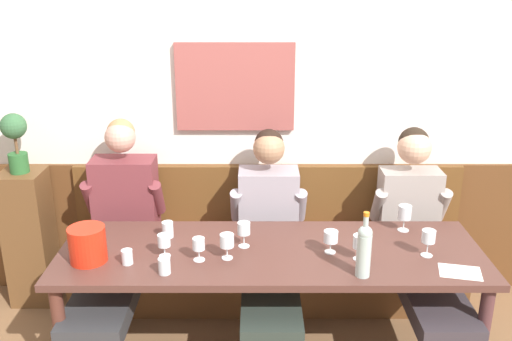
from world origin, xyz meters
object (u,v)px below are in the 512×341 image
object	(u,v)px
person_center_left_seat	(118,239)
wine_glass_center_rear	(228,242)
wine_glass_left_end	(429,237)
water_tumbler_left	(168,229)
wine_glass_near_bucket	(405,214)
water_tumbler_center	(128,257)
wine_glass_mid_right	(165,242)
wine_glass_mid_left	(361,243)
ice_bucket	(88,244)
wine_glass_by_bottle	(199,245)
wine_bottle_green_tall	(365,249)
dining_table	(271,262)
wine_glass_center_front	(245,230)
wine_glass_right_end	(331,238)
person_center_right_seat	(421,242)
wall_bench	(269,265)
person_right_seat	(270,243)
potted_plant	(16,137)
water_tumbler_right	(165,266)

from	to	relation	value
person_center_left_seat	wine_glass_center_rear	size ratio (longest dim) A/B	9.30
wine_glass_left_end	water_tumbler_left	xyz separation A→B (m)	(-1.45, 0.23, -0.06)
wine_glass_near_bucket	water_tumbler_center	bearing A→B (deg)	-165.40
wine_glass_mid_right	water_tumbler_left	distance (m)	0.24
wine_glass_near_bucket	wine_glass_mid_left	bearing A→B (deg)	-132.10
ice_bucket	wine_glass_by_bottle	size ratio (longest dim) A/B	1.52
wine_bottle_green_tall	wine_glass_center_rear	world-z (taller)	wine_bottle_green_tall
dining_table	wine_glass_center_front	world-z (taller)	wine_glass_center_front
wine_bottle_green_tall	wine_glass_by_bottle	distance (m)	0.87
dining_table	wine_glass_right_end	distance (m)	0.37
water_tumbler_left	wine_glass_near_bucket	bearing A→B (deg)	3.63
wine_glass_mid_left	dining_table	bearing A→B (deg)	167.24
ice_bucket	wine_glass_center_front	xyz separation A→B (m)	(0.83, 0.17, 0.01)
person_center_left_seat	person_center_right_seat	xyz separation A→B (m)	(1.86, -0.02, -0.01)
person_center_left_seat	wine_glass_left_end	xyz separation A→B (m)	(1.79, -0.38, 0.20)
wall_bench	wine_glass_center_rear	world-z (taller)	wall_bench
wall_bench	wine_glass_center_front	size ratio (longest dim) A/B	18.14
person_center_right_seat	wine_glass_left_end	bearing A→B (deg)	-101.35
wall_bench	wine_glass_center_rear	bearing A→B (deg)	-108.09
wall_bench	person_center_left_seat	world-z (taller)	person_center_left_seat
person_right_seat	wine_glass_near_bucket	distance (m)	0.83
wine_glass_near_bucket	wine_glass_center_rear	distance (m)	1.09
dining_table	person_center_right_seat	xyz separation A→B (m)	(0.92, 0.30, -0.02)
person_center_left_seat	wine_glass_near_bucket	xyz separation A→B (m)	(1.74, -0.06, 0.20)
wine_glass_center_front	potted_plant	bearing A→B (deg)	157.14
wine_glass_mid_left	wall_bench	bearing A→B (deg)	122.72
person_center_left_seat	water_tumbler_center	bearing A→B (deg)	-69.66
ice_bucket	water_tumbler_left	xyz separation A→B (m)	(0.38, 0.29, -0.05)
person_center_right_seat	wine_glass_mid_left	world-z (taller)	person_center_right_seat
wine_bottle_green_tall	wine_glass_left_end	size ratio (longest dim) A/B	2.33
wine_glass_left_end	water_tumbler_right	distance (m)	1.42
wine_glass_mid_left	water_tumbler_center	xyz separation A→B (m)	(-1.24, -0.05, -0.06)
wine_glass_right_end	wine_glass_by_bottle	world-z (taller)	wine_glass_by_bottle
wine_glass_by_bottle	wine_glass_mid_right	xyz separation A→B (m)	(-0.19, 0.04, -0.00)
person_center_left_seat	water_tumbler_center	distance (m)	0.52
person_center_left_seat	wine_glass_right_end	distance (m)	1.32
wine_glass_mid_left	wine_glass_center_front	xyz separation A→B (m)	(-0.63, 0.15, 0.01)
person_center_right_seat	wine_glass_mid_right	xyz separation A→B (m)	(-1.50, -0.37, 0.19)
person_center_right_seat	wine_glass_by_bottle	bearing A→B (deg)	-162.41
dining_table	water_tumbler_right	xyz separation A→B (m)	(-0.55, -0.26, 0.12)
wine_glass_left_end	wine_glass_center_front	world-z (taller)	wine_glass_left_end
wall_bench	person_right_seat	world-z (taller)	person_right_seat
wine_glass_right_end	water_tumbler_center	bearing A→B (deg)	-173.24
wine_glass_right_end	water_tumbler_right	size ratio (longest dim) A/B	1.50
person_center_right_seat	water_tumbler_center	bearing A→B (deg)	-164.93
person_center_right_seat	water_tumbler_center	xyz separation A→B (m)	(-1.69, -0.45, 0.14)
ice_bucket	water_tumbler_right	xyz separation A→B (m)	(0.43, -0.13, -0.05)
wine_glass_by_bottle	water_tumbler_right	world-z (taller)	wine_glass_by_bottle
person_right_seat	wine_glass_center_front	world-z (taller)	person_right_seat
wall_bench	wine_glass_mid_right	world-z (taller)	wall_bench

